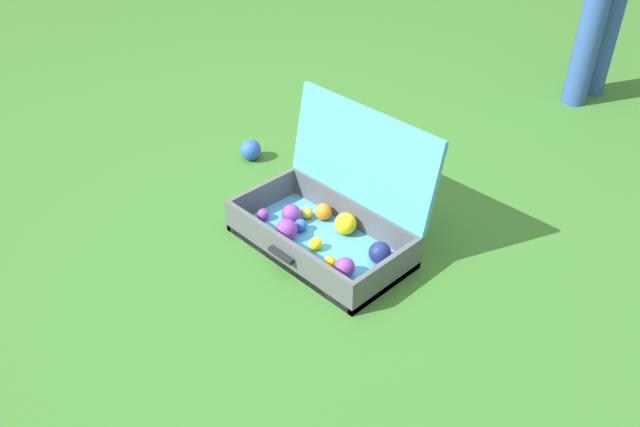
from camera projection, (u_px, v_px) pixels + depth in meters
name	position (u px, v px, depth m)	size (l,w,h in m)	color
ground_plane	(297.00, 242.00, 2.33)	(16.00, 16.00, 0.00)	#336B28
open_suitcase	(331.00, 218.00, 2.27)	(0.64, 0.44, 0.47)	#4799C6
stray_ball_on_grass	(251.00, 150.00, 2.79)	(0.09, 0.09, 0.09)	blue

